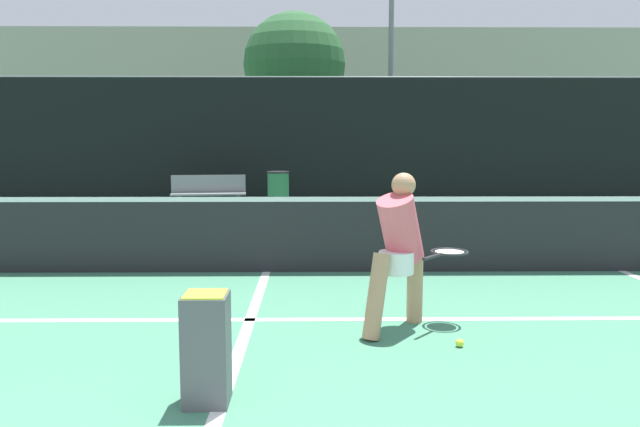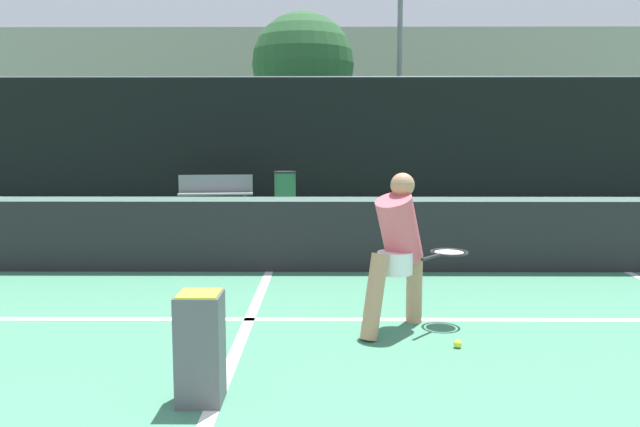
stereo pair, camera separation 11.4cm
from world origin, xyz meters
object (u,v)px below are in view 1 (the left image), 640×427
object	(u,v)px
player_practicing	(400,246)
courtside_bench	(209,192)
trash_bin	(278,193)
parked_car	(436,175)
ball_hopper	(206,346)

from	to	relation	value
player_practicing	courtside_bench	world-z (taller)	player_practicing
player_practicing	trash_bin	size ratio (longest dim) A/B	1.43
parked_car	ball_hopper	bearing A→B (deg)	-106.40
trash_bin	parked_car	size ratio (longest dim) A/B	0.23
player_practicing	parked_car	bearing A→B (deg)	27.78
courtside_bench	parked_car	distance (m)	7.55
courtside_bench	trash_bin	distance (m)	1.62
ball_hopper	parked_car	world-z (taller)	parked_car
courtside_bench	parked_car	world-z (taller)	parked_car
ball_hopper	courtside_bench	distance (m)	10.45
trash_bin	parked_car	xyz separation A→B (m)	(4.46, 4.82, 0.14)
trash_bin	ball_hopper	bearing A→B (deg)	-89.48
ball_hopper	parked_car	bearing A→B (deg)	73.60
player_practicing	trash_bin	bearing A→B (deg)	50.43
ball_hopper	player_practicing	bearing A→B (deg)	47.35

